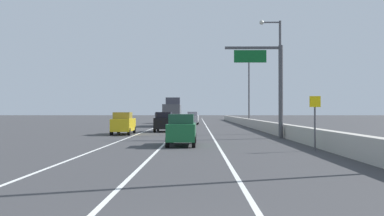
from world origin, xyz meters
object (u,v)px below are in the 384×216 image
(car_black_0, at_px, (164,122))
(car_green_2, at_px, (182,130))
(lamp_post_right_second, at_px, (278,69))
(lamp_post_right_third, at_px, (247,85))
(overhead_sign_gantry, at_px, (272,80))
(car_white_1, at_px, (159,118))
(speed_advisory_sign, at_px, (315,119))
(car_yellow_4, at_px, (123,123))
(box_truck, at_px, (172,113))
(car_silver_3, at_px, (193,118))

(car_black_0, xyz_separation_m, car_green_2, (2.58, -17.21, -0.05))
(lamp_post_right_second, relative_size, lamp_post_right_third, 1.00)
(overhead_sign_gantry, xyz_separation_m, car_white_1, (-12.92, 40.38, -3.79))
(overhead_sign_gantry, bearing_deg, speed_advisory_sign, -87.56)
(car_black_0, bearing_deg, overhead_sign_gantry, -47.18)
(car_white_1, distance_m, car_yellow_4, 35.11)
(car_white_1, xyz_separation_m, car_green_2, (5.95, -47.29, 0.05))
(overhead_sign_gantry, relative_size, box_truck, 0.84)
(car_silver_3, distance_m, box_truck, 7.93)
(car_silver_3, bearing_deg, lamp_post_right_second, -72.32)
(speed_advisory_sign, relative_size, car_silver_3, 0.63)
(car_black_0, bearing_deg, car_green_2, -81.48)
(overhead_sign_gantry, relative_size, car_white_1, 1.73)
(box_truck, bearing_deg, lamp_post_right_third, 22.40)
(overhead_sign_gantry, distance_m, speed_advisory_sign, 10.81)
(lamp_post_right_second, height_order, car_black_0, lamp_post_right_second)
(car_green_2, distance_m, box_truck, 33.50)
(car_silver_3, xyz_separation_m, car_yellow_4, (-6.20, -28.53, -0.01))
(car_black_0, bearing_deg, speed_advisory_sign, -64.23)
(overhead_sign_gantry, bearing_deg, car_green_2, -135.23)
(overhead_sign_gantry, height_order, speed_advisory_sign, overhead_sign_gantry)
(speed_advisory_sign, relative_size, car_white_1, 0.69)
(lamp_post_right_second, bearing_deg, box_truck, 120.34)
(car_green_2, height_order, car_silver_3, car_silver_3)
(car_green_2, height_order, car_yellow_4, car_yellow_4)
(box_truck, bearing_deg, car_silver_3, 68.32)
(lamp_post_right_second, xyz_separation_m, car_green_2, (-8.82, -13.70, -5.32))
(lamp_post_right_second, xyz_separation_m, car_white_1, (-14.77, 33.59, -5.37))
(overhead_sign_gantry, xyz_separation_m, speed_advisory_sign, (0.44, -10.39, -2.96))
(speed_advisory_sign, bearing_deg, car_green_2, 154.85)
(lamp_post_right_third, xyz_separation_m, car_black_0, (-11.50, -20.95, -5.27))
(lamp_post_right_second, relative_size, car_black_0, 2.71)
(car_green_2, bearing_deg, car_white_1, 97.17)
(car_black_0, height_order, car_white_1, car_black_0)
(car_black_0, bearing_deg, car_white_1, 96.40)
(lamp_post_right_third, bearing_deg, car_white_1, 148.47)
(lamp_post_right_third, xyz_separation_m, car_white_1, (-14.87, 9.12, -5.37))
(car_silver_3, relative_size, car_yellow_4, 1.03)
(overhead_sign_gantry, relative_size, car_silver_3, 1.57)
(box_truck, bearing_deg, car_yellow_4, -98.82)
(speed_advisory_sign, distance_m, box_truck, 38.22)
(overhead_sign_gantry, xyz_separation_m, lamp_post_right_second, (1.85, 6.79, 1.58))
(speed_advisory_sign, xyz_separation_m, car_green_2, (-7.41, 3.48, -0.77))
(overhead_sign_gantry, bearing_deg, car_black_0, 132.82)
(speed_advisory_sign, relative_size, lamp_post_right_second, 0.27)
(lamp_post_right_third, bearing_deg, overhead_sign_gantry, -93.57)
(lamp_post_right_second, xyz_separation_m, car_yellow_4, (-14.81, -1.52, -5.27))
(overhead_sign_gantry, distance_m, lamp_post_right_third, 31.36)
(car_black_0, xyz_separation_m, car_yellow_4, (-3.41, -5.03, -0.00))
(car_silver_3, bearing_deg, car_yellow_4, -102.26)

